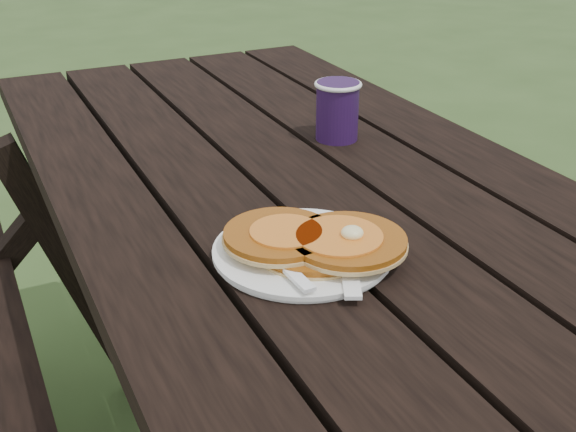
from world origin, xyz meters
name	(u,v)px	position (x,y,z in m)	size (l,w,h in m)	color
picnic_table	(328,405)	(0.00, 0.00, 0.37)	(1.36, 1.80, 0.75)	black
plate	(303,252)	(-0.11, -0.12, 0.76)	(0.22, 0.22, 0.01)	white
pancake_stack	(316,241)	(-0.10, -0.13, 0.77)	(0.21, 0.19, 0.04)	#984F11
knife	(347,258)	(-0.08, -0.17, 0.76)	(0.02, 0.18, 0.01)	white
fork	(288,268)	(-0.16, -0.17, 0.77)	(0.03, 0.16, 0.01)	white
coffee_cup	(337,107)	(0.13, 0.23, 0.81)	(0.08, 0.08, 0.10)	#260F3A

